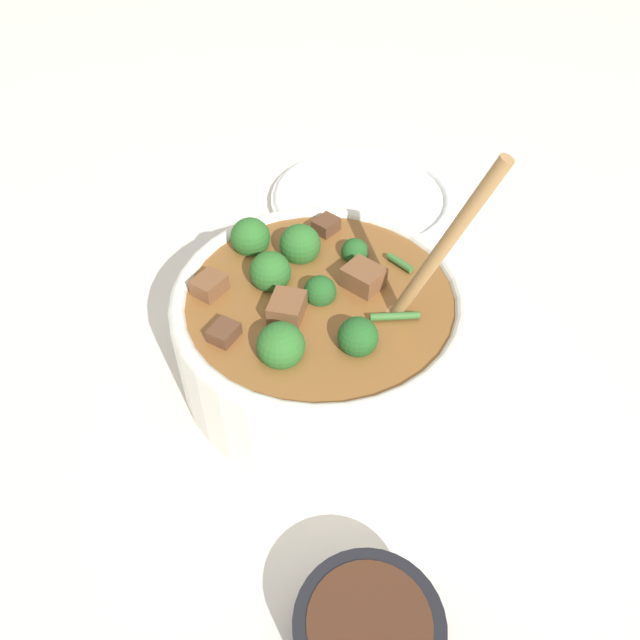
% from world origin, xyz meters
% --- Properties ---
extents(ground_plane, '(4.00, 4.00, 0.00)m').
position_xyz_m(ground_plane, '(0.00, 0.00, 0.00)').
color(ground_plane, silver).
extents(stew_bowl, '(0.28, 0.29, 0.27)m').
position_xyz_m(stew_bowl, '(-0.00, 0.00, 0.06)').
color(stew_bowl, white).
rests_on(stew_bowl, ground_plane).
extents(condiment_bowl, '(0.11, 0.11, 0.05)m').
position_xyz_m(condiment_bowl, '(-0.23, -0.15, 0.02)').
color(condiment_bowl, black).
rests_on(condiment_bowl, ground_plane).
extents(empty_plate, '(0.26, 0.26, 0.02)m').
position_xyz_m(empty_plate, '(0.30, 0.07, 0.01)').
color(empty_plate, white).
rests_on(empty_plate, ground_plane).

